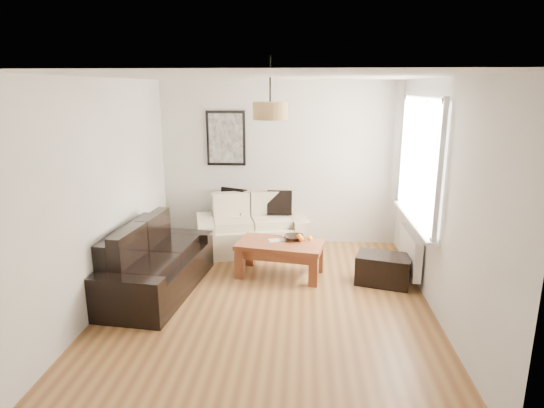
# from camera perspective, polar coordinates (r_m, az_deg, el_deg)

# --- Properties ---
(floor) EXTENTS (4.50, 4.50, 0.00)m
(floor) POSITION_cam_1_polar(r_m,az_deg,el_deg) (5.60, -0.44, -12.01)
(floor) COLOR brown
(floor) RESTS_ON ground
(ceiling) EXTENTS (3.80, 4.50, 0.00)m
(ceiling) POSITION_cam_1_polar(r_m,az_deg,el_deg) (5.02, -0.50, 15.63)
(ceiling) COLOR white
(ceiling) RESTS_ON floor
(wall_back) EXTENTS (3.80, 0.04, 2.60)m
(wall_back) POSITION_cam_1_polar(r_m,az_deg,el_deg) (7.36, 0.91, 5.08)
(wall_back) COLOR silver
(wall_back) RESTS_ON floor
(wall_front) EXTENTS (3.80, 0.04, 2.60)m
(wall_front) POSITION_cam_1_polar(r_m,az_deg,el_deg) (3.03, -3.87, -8.86)
(wall_front) COLOR silver
(wall_front) RESTS_ON floor
(wall_left) EXTENTS (0.04, 4.50, 2.60)m
(wall_left) POSITION_cam_1_polar(r_m,az_deg,el_deg) (5.63, -20.13, 1.29)
(wall_left) COLOR silver
(wall_left) RESTS_ON floor
(wall_right) EXTENTS (0.04, 4.50, 2.60)m
(wall_right) POSITION_cam_1_polar(r_m,az_deg,el_deg) (5.36, 20.24, 0.64)
(wall_right) COLOR silver
(wall_right) RESTS_ON floor
(window_bay) EXTENTS (0.14, 1.90, 1.60)m
(window_bay) POSITION_cam_1_polar(r_m,az_deg,el_deg) (6.05, 18.08, 5.21)
(window_bay) COLOR white
(window_bay) RESTS_ON wall_right
(radiator) EXTENTS (0.10, 0.90, 0.52)m
(radiator) POSITION_cam_1_polar(r_m,az_deg,el_deg) (6.34, 16.87, -5.72)
(radiator) COLOR white
(radiator) RESTS_ON wall_right
(poster) EXTENTS (0.62, 0.04, 0.87)m
(poster) POSITION_cam_1_polar(r_m,az_deg,el_deg) (7.37, -5.77, 8.17)
(poster) COLOR black
(poster) RESTS_ON wall_back
(pendant_shade) EXTENTS (0.40, 0.40, 0.20)m
(pendant_shade) POSITION_cam_1_polar(r_m,az_deg,el_deg) (5.32, -0.23, 11.58)
(pendant_shade) COLOR tan
(pendant_shade) RESTS_ON ceiling
(loveseat_cream) EXTENTS (1.84, 1.30, 0.83)m
(loveseat_cream) POSITION_cam_1_polar(r_m,az_deg,el_deg) (7.14, -2.56, -2.53)
(loveseat_cream) COLOR beige
(loveseat_cream) RESTS_ON floor
(sofa_leather) EXTENTS (1.10, 1.96, 0.81)m
(sofa_leather) POSITION_cam_1_polar(r_m,az_deg,el_deg) (5.89, -14.40, -6.83)
(sofa_leather) COLOR black
(sofa_leather) RESTS_ON floor
(coffee_table) EXTENTS (1.24, 0.82, 0.47)m
(coffee_table) POSITION_cam_1_polar(r_m,az_deg,el_deg) (6.23, 1.02, -6.84)
(coffee_table) COLOR brown
(coffee_table) RESTS_ON floor
(ottoman) EXTENTS (0.77, 0.60, 0.39)m
(ottoman) POSITION_cam_1_polar(r_m,az_deg,el_deg) (6.17, 13.71, -7.92)
(ottoman) COLOR black
(ottoman) RESTS_ON floor
(cushion_left) EXTENTS (0.43, 0.28, 0.41)m
(cushion_left) POSITION_cam_1_polar(r_m,az_deg,el_deg) (7.29, -4.91, 0.37)
(cushion_left) COLOR black
(cushion_left) RESTS_ON loveseat_cream
(cushion_right) EXTENTS (0.39, 0.13, 0.39)m
(cushion_right) POSITION_cam_1_polar(r_m,az_deg,el_deg) (7.22, 0.96, 0.18)
(cushion_right) COLOR black
(cushion_right) RESTS_ON loveseat_cream
(fruit_bowl) EXTENTS (0.29, 0.29, 0.07)m
(fruit_bowl) POSITION_cam_1_polar(r_m,az_deg,el_deg) (6.25, 2.77, -4.21)
(fruit_bowl) COLOR black
(fruit_bowl) RESTS_ON coffee_table
(orange_a) EXTENTS (0.09, 0.09, 0.08)m
(orange_a) POSITION_cam_1_polar(r_m,az_deg,el_deg) (6.18, 3.65, -4.38)
(orange_a) COLOR orange
(orange_a) RESTS_ON fruit_bowl
(orange_b) EXTENTS (0.09, 0.09, 0.07)m
(orange_b) POSITION_cam_1_polar(r_m,az_deg,el_deg) (6.21, 4.74, -4.29)
(orange_b) COLOR orange
(orange_b) RESTS_ON fruit_bowl
(orange_c) EXTENTS (0.10, 0.10, 0.08)m
(orange_c) POSITION_cam_1_polar(r_m,az_deg,el_deg) (6.26, 3.43, -4.11)
(orange_c) COLOR #D95912
(orange_c) RESTS_ON fruit_bowl
(papers) EXTENTS (0.24, 0.20, 0.01)m
(papers) POSITION_cam_1_polar(r_m,az_deg,el_deg) (6.23, 0.59, -4.53)
(papers) COLOR beige
(papers) RESTS_ON coffee_table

